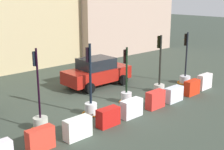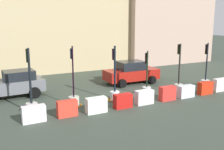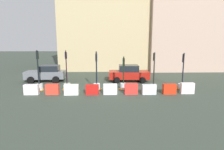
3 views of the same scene
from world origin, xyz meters
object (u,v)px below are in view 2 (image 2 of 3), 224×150
(construction_barrier_6, at_px, (186,91))
(car_red_compact, at_px, (131,72))
(construction_barrier_4, at_px, (144,97))
(car_grey_saloon, at_px, (13,84))
(construction_barrier_8, at_px, (220,85))
(traffic_light_4, at_px, (179,81))
(construction_barrier_7, at_px, (205,88))
(traffic_light_2, at_px, (115,90))
(traffic_light_1, at_px, (74,98))
(construction_barrier_0, at_px, (34,114))
(construction_barrier_5, at_px, (167,93))
(traffic_light_3, at_px, (147,87))
(construction_barrier_1, at_px, (67,109))
(construction_barrier_2, at_px, (96,105))
(construction_barrier_3, at_px, (123,101))
(traffic_light_0, at_px, (31,101))
(traffic_light_5, at_px, (205,80))

(construction_barrier_6, xyz_separation_m, car_red_compact, (-1.10, 5.01, 0.47))
(construction_barrier_4, distance_m, car_grey_saloon, 8.45)
(construction_barrier_8, height_order, car_grey_saloon, car_grey_saloon)
(car_grey_saloon, bearing_deg, construction_barrier_6, -27.29)
(traffic_light_4, height_order, construction_barrier_7, traffic_light_4)
(traffic_light_2, bearing_deg, traffic_light_1, 178.49)
(construction_barrier_0, bearing_deg, traffic_light_2, 15.52)
(construction_barrier_7, bearing_deg, construction_barrier_8, 4.46)
(construction_barrier_0, height_order, car_red_compact, car_red_compact)
(construction_barrier_4, bearing_deg, construction_barrier_7, -0.75)
(construction_barrier_5, bearing_deg, traffic_light_2, 151.95)
(traffic_light_4, bearing_deg, construction_barrier_6, -115.17)
(traffic_light_3, distance_m, traffic_light_4, 2.72)
(construction_barrier_0, height_order, construction_barrier_1, construction_barrier_1)
(traffic_light_2, bearing_deg, traffic_light_4, 0.02)
(traffic_light_1, relative_size, construction_barrier_6, 3.09)
(construction_barrier_1, relative_size, construction_barrier_7, 0.99)
(traffic_light_4, relative_size, construction_barrier_2, 2.90)
(construction_barrier_6, relative_size, car_red_compact, 0.26)
(construction_barrier_1, height_order, construction_barrier_4, construction_barrier_1)
(car_red_compact, bearing_deg, construction_barrier_0, -150.12)
(construction_barrier_3, distance_m, construction_barrier_8, 7.86)
(traffic_light_3, height_order, construction_barrier_1, traffic_light_3)
(construction_barrier_1, bearing_deg, traffic_light_1, 59.79)
(traffic_light_1, distance_m, construction_barrier_6, 7.22)
(traffic_light_1, relative_size, construction_barrier_1, 3.33)
(construction_barrier_8, bearing_deg, construction_barrier_1, 179.86)
(construction_barrier_6, bearing_deg, traffic_light_4, 64.83)
(traffic_light_4, distance_m, construction_barrier_6, 1.78)
(traffic_light_0, relative_size, car_red_compact, 0.82)
(construction_barrier_2, distance_m, construction_barrier_5, 4.86)
(construction_barrier_0, distance_m, construction_barrier_5, 8.13)
(car_red_compact, bearing_deg, construction_barrier_8, -48.76)
(traffic_light_1, distance_m, car_red_compact, 6.82)
(traffic_light_5, relative_size, construction_barrier_5, 3.07)
(traffic_light_3, distance_m, construction_barrier_4, 1.96)
(traffic_light_5, xyz_separation_m, construction_barrier_1, (-11.27, -1.47, -0.05))
(traffic_light_0, height_order, traffic_light_5, traffic_light_0)
(traffic_light_5, bearing_deg, construction_barrier_2, -170.52)
(traffic_light_0, relative_size, construction_barrier_0, 3.08)
(traffic_light_3, distance_m, construction_barrier_7, 3.99)
(construction_barrier_4, bearing_deg, traffic_light_4, 21.35)
(construction_barrier_2, bearing_deg, construction_barrier_4, 1.27)
(construction_barrier_7, relative_size, construction_barrier_8, 0.98)
(traffic_light_5, height_order, car_grey_saloon, traffic_light_5)
(construction_barrier_0, height_order, car_grey_saloon, car_grey_saloon)
(construction_barrier_2, bearing_deg, construction_barrier_3, 1.91)
(construction_barrier_2, xyz_separation_m, construction_barrier_3, (1.68, 0.06, -0.02))
(traffic_light_5, relative_size, car_grey_saloon, 0.79)
(traffic_light_3, relative_size, construction_barrier_3, 2.80)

